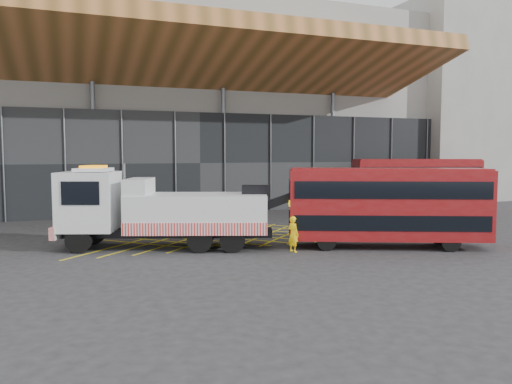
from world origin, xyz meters
name	(u,v)px	position (x,y,z in m)	size (l,w,h in m)	color
ground_plane	(216,237)	(0.00, 0.00, 0.00)	(120.00, 120.00, 0.00)	#2A292C
road_markings	(243,235)	(1.60, 0.00, 0.01)	(19.96, 7.16, 0.01)	yellow
construction_building	(179,107)	(1.92, 18.40, 8.98)	(55.00, 23.97, 18.00)	gray
east_building	(458,105)	(32.00, 16.00, 10.00)	(15.00, 12.00, 20.00)	gray
recovery_truck	(157,210)	(-3.73, -2.09, 1.97)	(12.04, 6.30, 4.27)	black
bus_towed	(387,204)	(7.25, -6.07, 2.25)	(10.01, 6.06, 4.05)	maroon
bus_second	(416,182)	(19.70, 7.26, 2.38)	(10.77, 5.22, 4.29)	maroon
worker	(293,234)	(2.32, -5.40, 0.88)	(0.64, 0.42, 1.76)	yellow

